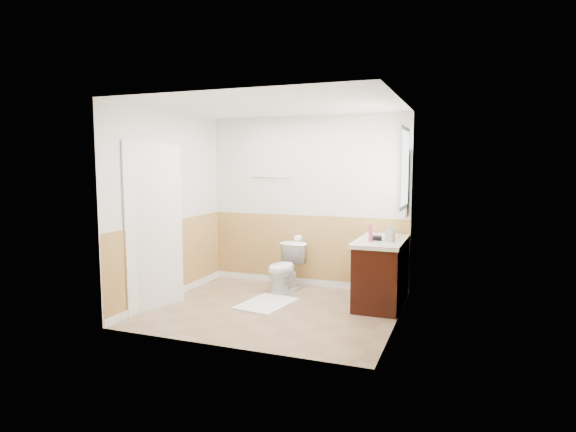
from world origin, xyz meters
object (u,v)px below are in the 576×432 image
at_px(toilet, 285,268).
at_px(vanity_cabinet, 381,274).
at_px(lotion_bottle, 370,233).
at_px(bath_mat, 266,304).
at_px(soap_dispenser, 390,233).

bearing_deg(toilet, vanity_cabinet, 2.57).
relative_size(vanity_cabinet, lotion_bottle, 5.00).
bearing_deg(lotion_bottle, bath_mat, -168.29).
bearing_deg(toilet, lotion_bottle, -8.87).
bearing_deg(soap_dispenser, vanity_cabinet, 134.02).
relative_size(lotion_bottle, soap_dispenser, 1.06).
relative_size(bath_mat, soap_dispenser, 3.84).
distance_m(vanity_cabinet, soap_dispenser, 0.58).
xyz_separation_m(toilet, lotion_bottle, (1.28, -0.40, 0.62)).
bearing_deg(soap_dispenser, toilet, 170.03).
height_order(bath_mat, soap_dispenser, soap_dispenser).
bearing_deg(toilet, bath_mat, -81.65).
xyz_separation_m(vanity_cabinet, lotion_bottle, (-0.10, -0.26, 0.56)).
distance_m(toilet, bath_mat, 0.74).
height_order(toilet, soap_dispenser, soap_dispenser).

